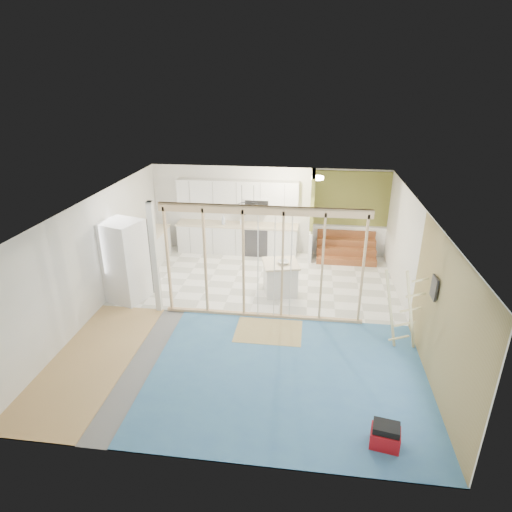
# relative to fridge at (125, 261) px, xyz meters

# --- Properties ---
(room) EXTENTS (7.01, 8.01, 2.61)m
(room) POSITION_rel_fridge_xyz_m (3.03, -0.45, 0.32)
(room) COLOR slate
(room) RESTS_ON ground
(floor_overlays) EXTENTS (7.00, 8.00, 0.03)m
(floor_overlays) POSITION_rel_fridge_xyz_m (3.10, -0.39, -0.97)
(floor_overlays) COLOR white
(floor_overlays) RESTS_ON room
(stud_frame) EXTENTS (4.66, 0.14, 2.60)m
(stud_frame) POSITION_rel_fridge_xyz_m (2.81, -0.45, 0.59)
(stud_frame) COLOR #D6B083
(stud_frame) RESTS_ON room
(base_cabinets) EXTENTS (4.45, 2.24, 0.93)m
(base_cabinets) POSITION_rel_fridge_xyz_m (1.42, 2.91, -0.52)
(base_cabinets) COLOR silver
(base_cabinets) RESTS_ON room
(upper_cabinets) EXTENTS (3.60, 0.41, 0.85)m
(upper_cabinets) POSITION_rel_fridge_xyz_m (2.19, 3.37, 0.84)
(upper_cabinets) COLOR silver
(upper_cabinets) RESTS_ON room
(green_partition) EXTENTS (2.25, 1.51, 2.60)m
(green_partition) POSITION_rel_fridge_xyz_m (5.07, 3.21, -0.04)
(green_partition) COLOR olive
(green_partition) RESTS_ON room
(pot_rack) EXTENTS (0.52, 0.52, 0.72)m
(pot_rack) POSITION_rel_fridge_xyz_m (2.72, 1.44, 1.01)
(pot_rack) COLOR black
(pot_rack) RESTS_ON room
(sheathing_panel) EXTENTS (0.02, 4.00, 2.60)m
(sheathing_panel) POSITION_rel_fridge_xyz_m (6.51, -2.45, 0.32)
(sheathing_panel) COLOR tan
(sheathing_panel) RESTS_ON room
(electrical_panel) EXTENTS (0.04, 0.30, 0.40)m
(electrical_panel) POSITION_rel_fridge_xyz_m (6.46, -1.85, 0.67)
(electrical_panel) COLOR #333338
(electrical_panel) RESTS_ON room
(ceiling_light) EXTENTS (0.32, 0.32, 0.08)m
(ceiling_light) POSITION_rel_fridge_xyz_m (4.43, 2.55, 1.56)
(ceiling_light) COLOR #FFEABF
(ceiling_light) RESTS_ON room
(fridge) EXTENTS (1.08, 1.04, 1.97)m
(fridge) POSITION_rel_fridge_xyz_m (0.00, 0.00, 0.00)
(fridge) COLOR white
(fridge) RESTS_ON room
(island) EXTENTS (1.01, 1.01, 0.82)m
(island) POSITION_rel_fridge_xyz_m (3.63, 0.77, -0.58)
(island) COLOR silver
(island) RESTS_ON room
(bowl) EXTENTS (0.36, 0.36, 0.07)m
(bowl) POSITION_rel_fridge_xyz_m (3.70, 0.72, -0.13)
(bowl) COLOR white
(bowl) RESTS_ON island
(soap_bottle_a) EXTENTS (0.13, 0.13, 0.32)m
(soap_bottle_a) POSITION_rel_fridge_xyz_m (1.73, 3.15, 0.10)
(soap_bottle_a) COLOR silver
(soap_bottle_a) RESTS_ON base_cabinets
(soap_bottle_b) EXTENTS (0.11, 0.11, 0.21)m
(soap_bottle_b) POSITION_rel_fridge_xyz_m (2.26, 3.25, 0.05)
(soap_bottle_b) COLOR silver
(soap_bottle_b) RESTS_ON base_cabinets
(toolbox) EXTENTS (0.47, 0.38, 0.40)m
(toolbox) POSITION_rel_fridge_xyz_m (5.52, -3.85, -0.80)
(toolbox) COLOR #9F0E15
(toolbox) RESTS_ON room
(ladder) EXTENTS (0.91, 0.11, 1.69)m
(ladder) POSITION_rel_fridge_xyz_m (6.14, -1.29, -0.12)
(ladder) COLOR #CFBF7E
(ladder) RESTS_ON room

